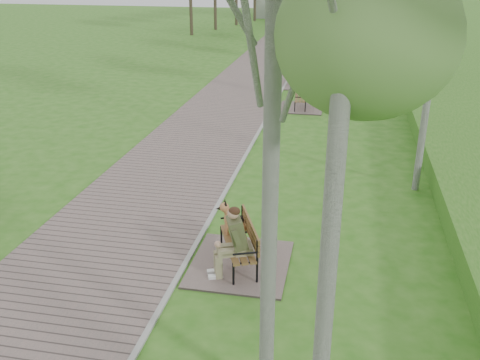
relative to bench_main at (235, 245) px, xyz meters
The scene contains 9 objects.
walkway 17.10m from the bench_main, 99.04° to the left, with size 3.50×67.00×0.04m, color #75645F.
kerb 16.92m from the bench_main, 93.17° to the left, with size 0.10×67.00×0.05m, color #999993.
bench_main is the anchor object (origin of this frame).
bench_second 11.75m from the bench_main, 89.39° to the left, with size 1.67×1.86×1.03m.
bench_third 15.55m from the bench_main, 90.76° to the left, with size 1.64×1.82×1.01m.
lamp_post_second 15.70m from the bench_main, 92.39° to the left, with size 0.19×0.19×4.92m.
lamp_post_third 21.07m from the bench_main, 91.83° to the left, with size 0.21×0.21×5.56m.
pedestrian_near 37.65m from the bench_main, 93.10° to the left, with size 0.55×0.36×1.51m, color silver.
pedestrian_far 42.75m from the bench_main, 95.55° to the left, with size 0.86×0.67×1.76m, color gray.
Camera 1 is at (2.76, -3.96, 5.43)m, focal length 40.00 mm.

